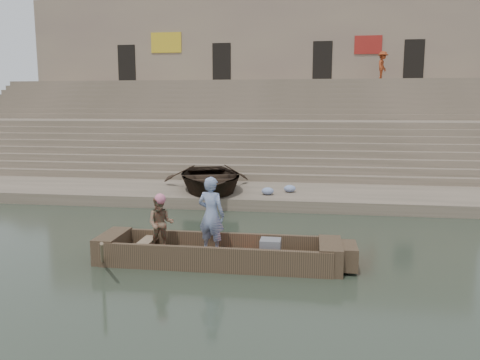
% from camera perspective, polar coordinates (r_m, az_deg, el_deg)
% --- Properties ---
extents(ground, '(120.00, 120.00, 0.00)m').
position_cam_1_polar(ground, '(11.35, -14.67, -9.91)').
color(ground, '#252F23').
rests_on(ground, ground).
extents(lower_landing, '(32.00, 4.00, 0.40)m').
position_cam_1_polar(lower_landing, '(18.68, -5.10, -1.60)').
color(lower_landing, gray).
rests_on(lower_landing, ground).
extents(mid_landing, '(32.00, 3.00, 2.80)m').
position_cam_1_polar(mid_landing, '(25.81, -1.25, 4.04)').
color(mid_landing, gray).
rests_on(mid_landing, ground).
extents(upper_landing, '(32.00, 3.00, 5.20)m').
position_cam_1_polar(upper_landing, '(32.65, 0.82, 7.19)').
color(upper_landing, gray).
rests_on(upper_landing, ground).
extents(ghat_steps, '(32.00, 11.00, 5.20)m').
position_cam_1_polar(ghat_steps, '(27.45, -0.66, 5.17)').
color(ghat_steps, gray).
rests_on(ghat_steps, ground).
extents(building_wall, '(32.00, 5.07, 11.20)m').
position_cam_1_polar(building_wall, '(36.66, 1.68, 12.07)').
color(building_wall, gray).
rests_on(building_wall, ground).
extents(main_rowboat, '(5.00, 1.30, 0.22)m').
position_cam_1_polar(main_rowboat, '(11.16, -2.67, -9.36)').
color(main_rowboat, brown).
rests_on(main_rowboat, ground).
extents(rowboat_trim, '(6.04, 2.63, 1.97)m').
position_cam_1_polar(rowboat_trim, '(11.05, -1.59, -8.45)').
color(rowboat_trim, brown).
rests_on(rowboat_trim, ground).
extents(standing_man, '(0.74, 0.59, 1.79)m').
position_cam_1_polar(standing_man, '(11.01, -3.46, -4.20)').
color(standing_man, navy).
rests_on(standing_man, main_rowboat).
extents(rowing_man, '(0.70, 0.59, 1.30)m').
position_cam_1_polar(rowing_man, '(11.35, -9.46, -5.17)').
color(rowing_man, '#27764F').
rests_on(rowing_man, main_rowboat).
extents(television, '(0.46, 0.42, 0.40)m').
position_cam_1_polar(television, '(10.90, 3.61, -8.10)').
color(television, slate).
rests_on(television, main_rowboat).
extents(beached_rowboat, '(4.68, 5.61, 1.00)m').
position_cam_1_polar(beached_rowboat, '(18.05, -3.67, 0.30)').
color(beached_rowboat, '#2D2116').
rests_on(beached_rowboat, lower_landing).
extents(pedestrian, '(1.05, 1.35, 1.83)m').
position_cam_1_polar(pedestrian, '(32.91, 16.69, 12.96)').
color(pedestrian, '#933718').
rests_on(pedestrian, upper_landing).
extents(cloth_bundles, '(4.12, 2.53, 0.26)m').
position_cam_1_polar(cloth_bundles, '(18.24, 1.35, -0.77)').
color(cloth_bundles, '#3F5999').
rests_on(cloth_bundles, lower_landing).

